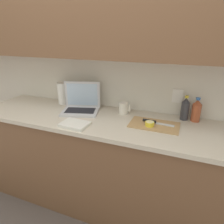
{
  "coord_description": "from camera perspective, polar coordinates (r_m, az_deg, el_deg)",
  "views": [
    {
      "loc": [
        0.73,
        -1.45,
        1.62
      ],
      "look_at": [
        0.17,
        -0.01,
        1.01
      ],
      "focal_mm": 32.0,
      "sensor_mm": 36.0,
      "label": 1
    }
  ],
  "objects": [
    {
      "name": "measuring_cup",
      "position": [
        1.83,
        3.33,
        1.16
      ],
      "size": [
        0.11,
        0.09,
        0.1
      ],
      "color": "silver",
      "rests_on": "counter_unit"
    },
    {
      "name": "paper_towel_roll",
      "position": [
        2.14,
        -13.68,
        5.28
      ],
      "size": [
        0.12,
        0.12,
        0.22
      ],
      "color": "white",
      "rests_on": "counter_unit"
    },
    {
      "name": "lemon_half_cut",
      "position": [
        1.6,
        10.72,
        -3.32
      ],
      "size": [
        0.07,
        0.07,
        0.04
      ],
      "color": "yellow",
      "rests_on": "cutting_board"
    },
    {
      "name": "ground_plane",
      "position": [
        2.29,
        -4.31,
        -23.43
      ],
      "size": [
        12.0,
        12.0,
        0.0
      ],
      "primitive_type": "plane",
      "color": "#564C47",
      "rests_on": "ground"
    },
    {
      "name": "counter_unit",
      "position": [
        1.99,
        -5.2,
        -13.48
      ],
      "size": [
        2.23,
        0.63,
        0.93
      ],
      "color": "brown",
      "rests_on": "ground_plane"
    },
    {
      "name": "dish_towel",
      "position": [
        1.62,
        -10.57,
        -3.46
      ],
      "size": [
        0.23,
        0.17,
        0.02
      ],
      "primitive_type": "cube",
      "rotation": [
        0.0,
        0.0,
        -0.06
      ],
      "color": "silver",
      "rests_on": "counter_unit"
    },
    {
      "name": "cutting_board",
      "position": [
        1.64,
        11.96,
        -3.6
      ],
      "size": [
        0.39,
        0.23,
        0.01
      ],
      "primitive_type": "cube",
      "color": "tan",
      "rests_on": "counter_unit"
    },
    {
      "name": "wall_back",
      "position": [
        1.84,
        -2.29,
        19.7
      ],
      "size": [
        5.2,
        0.38,
        2.6
      ],
      "color": "silver",
      "rests_on": "ground_plane"
    },
    {
      "name": "bottle_green_soda",
      "position": [
        1.79,
        20.14,
        0.83
      ],
      "size": [
        0.07,
        0.07,
        0.21
      ],
      "color": "#333338",
      "rests_on": "counter_unit"
    },
    {
      "name": "laptop",
      "position": [
        1.91,
        -8.8,
        2.16
      ],
      "size": [
        0.39,
        0.34,
        0.27
      ],
      "rotation": [
        0.0,
        0.0,
        0.29
      ],
      "color": "silver",
      "rests_on": "counter_unit"
    },
    {
      "name": "bottle_oil_tall",
      "position": [
        1.79,
        22.95,
        0.36
      ],
      "size": [
        0.07,
        0.07,
        0.21
      ],
      "color": "#A34C2D",
      "rests_on": "counter_unit"
    },
    {
      "name": "knife",
      "position": [
        1.66,
        11.61,
        -2.73
      ],
      "size": [
        0.26,
        0.04,
        0.02
      ],
      "rotation": [
        0.0,
        0.0,
        -0.06
      ],
      "color": "silver",
      "rests_on": "cutting_board"
    }
  ]
}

